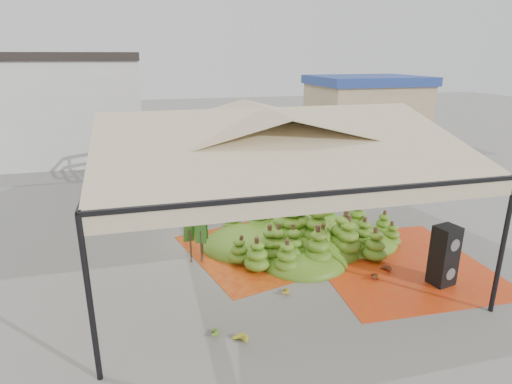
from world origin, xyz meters
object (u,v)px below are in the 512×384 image
object	(u,v)px
truck_right	(298,137)
banana_heap	(306,224)
truck_left	(211,143)
vendor	(241,193)
speaker_stack	(444,256)

from	to	relation	value
truck_right	banana_heap	bearing A→B (deg)	-93.50
truck_left	vendor	bearing A→B (deg)	-104.03
speaker_stack	truck_left	bearing A→B (deg)	97.08
banana_heap	truck_left	world-z (taller)	truck_left
banana_heap	vendor	bearing A→B (deg)	113.97
vendor	banana_heap	bearing A→B (deg)	114.69
banana_heap	vendor	distance (m)	3.12
banana_heap	truck_right	world-z (taller)	truck_right
speaker_stack	truck_left	distance (m)	11.52
vendor	speaker_stack	bearing A→B (deg)	122.77
banana_heap	truck_right	xyz separation A→B (m)	(3.21, 9.52, 0.66)
speaker_stack	truck_right	distance (m)	12.50
vendor	truck_left	bearing A→B (deg)	-87.05
truck_left	truck_right	distance (m)	4.95
vendor	truck_left	size ratio (longest dim) A/B	0.21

